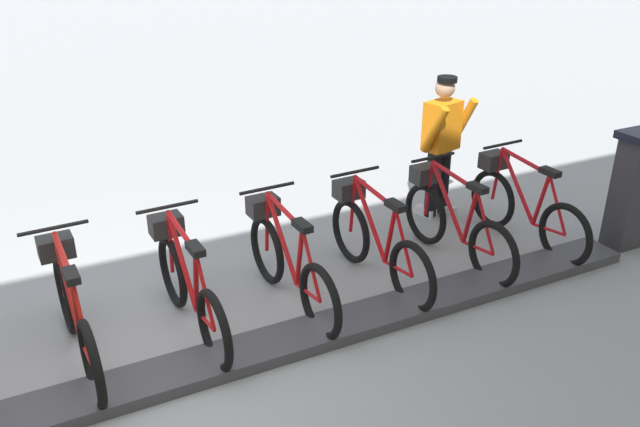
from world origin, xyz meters
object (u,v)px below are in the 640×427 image
(bike_docked_0, at_px, (523,205))
(bike_docked_4, at_px, (188,285))
(bike_docked_3, at_px, (288,261))
(payment_kiosk, at_px, (634,188))
(bike_docked_5, at_px, (74,312))
(bike_docked_2, at_px, (375,240))
(worker_near_rack, at_px, (441,142))
(bike_docked_1, at_px, (453,222))

(bike_docked_0, bearing_deg, bike_docked_4, 90.00)
(bike_docked_3, bearing_deg, payment_kiosk, -98.71)
(bike_docked_0, relative_size, bike_docked_5, 1.00)
(payment_kiosk, height_order, bike_docked_2, payment_kiosk)
(bike_docked_3, height_order, worker_near_rack, worker_near_rack)
(payment_kiosk, distance_m, bike_docked_4, 4.69)
(bike_docked_0, distance_m, bike_docked_3, 2.76)
(payment_kiosk, distance_m, bike_docked_5, 5.60)
(payment_kiosk, distance_m, worker_near_rack, 2.08)
(payment_kiosk, xyz_separation_m, bike_docked_2, (0.57, 2.81, -0.24))
(bike_docked_2, relative_size, bike_docked_5, 1.00)
(payment_kiosk, xyz_separation_m, bike_docked_5, (0.57, 5.57, -0.24))
(payment_kiosk, height_order, bike_docked_5, payment_kiosk)
(bike_docked_1, relative_size, bike_docked_4, 1.00)
(bike_docked_1, height_order, bike_docked_3, same)
(payment_kiosk, relative_size, bike_docked_1, 0.74)
(payment_kiosk, bearing_deg, bike_docked_2, 78.50)
(bike_docked_3, xyz_separation_m, bike_docked_5, (0.00, 1.84, 0.00))
(bike_docked_3, distance_m, bike_docked_5, 1.84)
(payment_kiosk, relative_size, bike_docked_3, 0.74)
(bike_docked_0, relative_size, bike_docked_2, 1.00)
(bike_docked_0, relative_size, bike_docked_1, 1.00)
(bike_docked_2, relative_size, worker_near_rack, 1.04)
(bike_docked_1, bearing_deg, bike_docked_5, 90.00)
(worker_near_rack, bearing_deg, bike_docked_4, 106.56)
(bike_docked_1, relative_size, bike_docked_5, 1.00)
(bike_docked_3, xyz_separation_m, bike_docked_4, (0.00, 0.92, 0.00))
(bike_docked_2, relative_size, bike_docked_3, 1.00)
(payment_kiosk, height_order, bike_docked_1, payment_kiosk)
(bike_docked_2, bearing_deg, bike_docked_5, 90.00)
(bike_docked_3, relative_size, bike_docked_5, 1.00)
(bike_docked_0, bearing_deg, bike_docked_3, 90.00)
(bike_docked_1, height_order, worker_near_rack, worker_near_rack)
(bike_docked_2, xyz_separation_m, worker_near_rack, (0.98, -1.45, 0.48))
(bike_docked_4, bearing_deg, bike_docked_1, -90.00)
(bike_docked_5, bearing_deg, bike_docked_2, -90.00)
(worker_near_rack, bearing_deg, bike_docked_1, 151.63)
(bike_docked_0, height_order, bike_docked_3, same)
(bike_docked_4, height_order, bike_docked_5, same)
(bike_docked_4, bearing_deg, payment_kiosk, -97.01)
(payment_kiosk, distance_m, bike_docked_3, 3.78)
(bike_docked_3, relative_size, bike_docked_4, 1.00)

